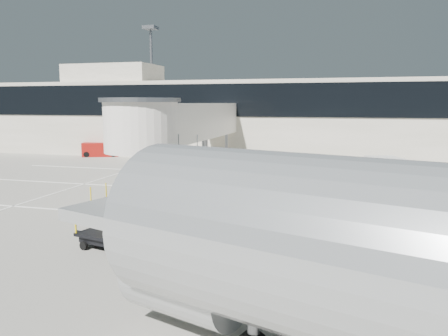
{
  "coord_description": "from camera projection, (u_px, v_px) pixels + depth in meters",
  "views": [
    {
      "loc": [
        7.67,
        -17.89,
        5.73
      ],
      "look_at": [
        1.09,
        6.21,
        2.0
      ],
      "focal_mm": 35.0,
      "sensor_mm": 36.0,
      "label": 1
    }
  ],
  "objects": [
    {
      "name": "box_cart_near",
      "position": [
        119.0,
        235.0,
        17.24
      ],
      "size": [
        3.89,
        2.21,
        1.49
      ],
      "rotation": [
        0.0,
        0.0,
        -0.23
      ],
      "color": "black",
      "rests_on": "ground"
    },
    {
      "name": "ground",
      "position": [
        165.0,
        230.0,
        19.91
      ],
      "size": [
        140.0,
        140.0,
        0.0
      ],
      "primitive_type": "plane",
      "color": "#ACA99A",
      "rests_on": "ground"
    },
    {
      "name": "box_cart_far",
      "position": [
        118.0,
        203.0,
        23.09
      ],
      "size": [
        3.54,
        1.79,
        1.36
      ],
      "rotation": [
        0.0,
        0.0,
        -0.14
      ],
      "color": "black",
      "rests_on": "ground"
    },
    {
      "name": "terminal",
      "position": [
        268.0,
        118.0,
        47.96
      ],
      "size": [
        64.0,
        12.11,
        15.2
      ],
      "color": "silver",
      "rests_on": "ground"
    },
    {
      "name": "baggage_tug",
      "position": [
        195.0,
        205.0,
        22.24
      ],
      "size": [
        2.73,
        2.34,
        1.62
      ],
      "rotation": [
        0.0,
        0.0,
        0.41
      ],
      "color": "maroon",
      "rests_on": "ground"
    },
    {
      "name": "minivan",
      "position": [
        393.0,
        171.0,
        29.24
      ],
      "size": [
        3.63,
        5.59,
        1.97
      ],
      "rotation": [
        0.0,
        0.0,
        0.32
      ],
      "color": "silver",
      "rests_on": "ground"
    },
    {
      "name": "lane_markings",
      "position": [
        211.0,
        190.0,
        28.99
      ],
      "size": [
        40.0,
        30.0,
        0.02
      ],
      "color": "white",
      "rests_on": "ground"
    },
    {
      "name": "ground_worker",
      "position": [
        124.0,
        213.0,
        19.03
      ],
      "size": [
        0.85,
        0.78,
        1.96
      ],
      "primitive_type": "imported",
      "rotation": [
        0.0,
        0.0,
        0.58
      ],
      "color": "#86DF17",
      "rests_on": "ground"
    },
    {
      "name": "jet_bridge",
      "position": [
        179.0,
        123.0,
        32.01
      ],
      "size": [
        5.7,
        20.4,
        6.03
      ],
      "color": "white",
      "rests_on": "ground"
    },
    {
      "name": "belt_loader",
      "position": [
        101.0,
        149.0,
        47.24
      ],
      "size": [
        4.34,
        2.99,
        1.97
      ],
      "rotation": [
        0.0,
        0.0,
        0.4
      ],
      "color": "maroon",
      "rests_on": "ground"
    },
    {
      "name": "suitcase_cart",
      "position": [
        287.0,
        201.0,
        23.37
      ],
      "size": [
        3.73,
        1.53,
        1.46
      ],
      "rotation": [
        0.0,
        0.0,
        0.01
      ],
      "color": "black",
      "rests_on": "ground"
    }
  ]
}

